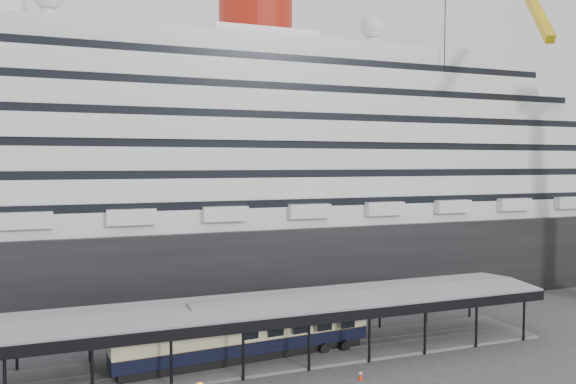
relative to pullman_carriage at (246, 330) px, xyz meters
The scene contains 5 objects.
ground 5.91m from the pullman_carriage, 73.48° to the right, with size 200.00×200.00×0.00m, color #39393B.
cruise_ship 31.21m from the pullman_carriage, 86.75° to the left, with size 130.00×30.00×43.90m.
platform_canopy 1.54m from the pullman_carriage, ahead, with size 56.00×9.18×5.30m.
pullman_carriage is the anchor object (origin of this frame).
traffic_cone_right 10.81m from the pullman_carriage, 44.10° to the right, with size 0.51×0.51×0.84m.
Camera 1 is at (-15.23, -42.13, 17.63)m, focal length 35.00 mm.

